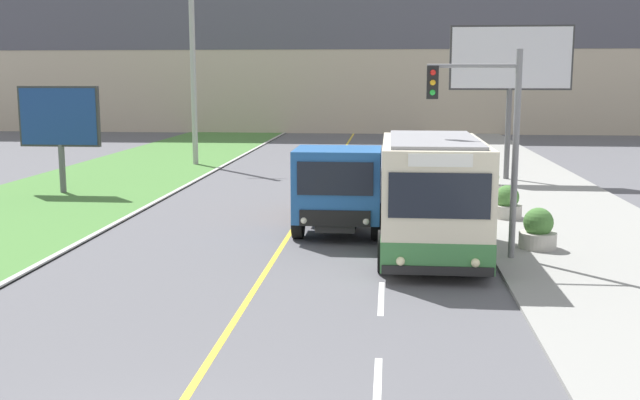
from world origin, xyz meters
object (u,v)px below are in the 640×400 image
object	(u,v)px
city_bus	(432,198)
billboard_large	(511,63)
planter_round_near	(538,231)
dump_truck	(340,189)
planter_round_far	(478,170)
billboard_small	(59,120)
planter_round_second	(507,204)
planter_round_third	(488,183)
traffic_light_mast	(488,127)
utility_pole_far	(193,54)

from	to	relation	value
city_bus	billboard_large	size ratio (longest dim) A/B	0.83
billboard_large	planter_round_near	bearing A→B (deg)	-95.15
dump_truck	planter_round_far	size ratio (longest dim) A/B	5.46
billboard_small	planter_round_second	bearing A→B (deg)	-13.92
dump_truck	planter_round_far	bearing A→B (deg)	64.16
planter_round_third	planter_round_far	bearing A→B (deg)	87.98
dump_truck	planter_round_third	world-z (taller)	dump_truck
planter_round_third	traffic_light_mast	bearing A→B (deg)	-97.74
dump_truck	planter_round_third	xyz separation A→B (m)	(5.16, 6.64, -0.70)
dump_truck	planter_round_third	distance (m)	8.44
billboard_large	planter_round_third	bearing A→B (deg)	-106.06
dump_truck	utility_pole_far	xyz separation A→B (m)	(-8.65, 16.39, 4.38)
planter_round_second	dump_truck	bearing A→B (deg)	-156.08
dump_truck	traffic_light_mast	xyz separation A→B (m)	(3.83, -3.12, 2.06)
utility_pole_far	planter_round_far	world-z (taller)	utility_pole_far
planter_round_far	dump_truck	bearing A→B (deg)	-115.84
planter_round_near	planter_round_second	size ratio (longest dim) A/B	1.03
traffic_light_mast	billboard_small	xyz separation A→B (m)	(-15.23, 9.56, -0.46)
city_bus	planter_round_second	world-z (taller)	city_bus
traffic_light_mast	planter_round_third	xyz separation A→B (m)	(1.33, 9.76, -2.76)
traffic_light_mast	planter_round_near	distance (m)	3.39
planter_round_near	billboard_large	bearing A→B (deg)	84.85
city_bus	planter_round_near	distance (m)	3.18
planter_round_third	billboard_small	bearing A→B (deg)	-179.31
dump_truck	billboard_small	size ratio (longest dim) A/B	1.44
city_bus	utility_pole_far	bearing A→B (deg)	119.97
traffic_light_mast	dump_truck	bearing A→B (deg)	140.83
billboard_large	planter_round_second	world-z (taller)	billboard_large
billboard_large	planter_round_second	distance (m)	10.56
planter_round_third	dump_truck	bearing A→B (deg)	-127.82
utility_pole_far	billboard_large	size ratio (longest dim) A/B	1.67
dump_truck	billboard_large	world-z (taller)	billboard_large
dump_truck	planter_round_far	world-z (taller)	dump_truck
utility_pole_far	planter_round_second	world-z (taller)	utility_pole_far
billboard_large	dump_truck	bearing A→B (deg)	-119.45
traffic_light_mast	planter_round_second	bearing A→B (deg)	75.57
traffic_light_mast	planter_round_third	world-z (taller)	traffic_light_mast
city_bus	planter_round_second	xyz separation A→B (m)	(2.70, 5.32, -1.01)
traffic_light_mast	billboard_large	world-z (taller)	billboard_large
city_bus	dump_truck	size ratio (longest dim) A/B	0.93
dump_truck	planter_round_near	bearing A→B (deg)	-20.41
dump_truck	traffic_light_mast	size ratio (longest dim) A/B	1.16
planter_round_far	utility_pole_far	bearing A→B (deg)	158.76
traffic_light_mast	planter_round_second	xyz separation A→B (m)	(1.40, 5.44, -2.81)
planter_round_third	planter_round_far	size ratio (longest dim) A/B	1.06
billboard_large	billboard_small	size ratio (longest dim) A/B	1.61
dump_truck	utility_pole_far	size ratio (longest dim) A/B	0.54
planter_round_near	planter_round_third	world-z (taller)	planter_round_third
billboard_small	city_bus	bearing A→B (deg)	-34.12
city_bus	dump_truck	distance (m)	3.93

